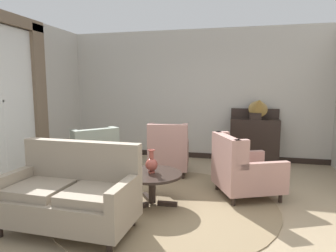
# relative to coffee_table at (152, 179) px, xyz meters

# --- Properties ---
(ground) EXTENTS (8.90, 8.90, 0.00)m
(ground) POSITION_rel_coffee_table_xyz_m (0.16, -0.19, -0.38)
(ground) COLOR #9E896B
(wall_back) EXTENTS (6.14, 0.08, 2.95)m
(wall_back) POSITION_rel_coffee_table_xyz_m (0.16, 2.99, 1.09)
(wall_back) COLOR #BCB7AD
(wall_back) RESTS_ON ground
(wall_left) EXTENTS (0.08, 4.45, 2.95)m
(wall_left) POSITION_rel_coffee_table_xyz_m (-2.83, 0.76, 1.09)
(wall_left) COLOR #BCB7AD
(wall_left) RESTS_ON ground
(baseboard_back) EXTENTS (5.98, 0.03, 0.12)m
(baseboard_back) POSITION_rel_coffee_table_xyz_m (0.16, 2.93, -0.32)
(baseboard_back) COLOR black
(baseboard_back) RESTS_ON ground
(area_rug) EXTENTS (3.18, 3.18, 0.01)m
(area_rug) POSITION_rel_coffee_table_xyz_m (0.16, 0.11, -0.38)
(area_rug) COLOR #847051
(area_rug) RESTS_ON ground
(window_with_curtains) EXTENTS (0.12, 2.14, 2.83)m
(window_with_curtains) POSITION_rel_coffee_table_xyz_m (-2.74, 0.39, 1.20)
(window_with_curtains) COLOR silver
(coffee_table) EXTENTS (0.84, 0.84, 0.47)m
(coffee_table) POSITION_rel_coffee_table_xyz_m (0.00, 0.00, 0.00)
(coffee_table) COLOR black
(coffee_table) RESTS_ON ground
(porcelain_vase) EXTENTS (0.17, 0.17, 0.33)m
(porcelain_vase) POSITION_rel_coffee_table_xyz_m (-0.01, 0.01, 0.22)
(porcelain_vase) COLOR brown
(porcelain_vase) RESTS_ON coffee_table
(settee) EXTENTS (1.56, 0.83, 1.01)m
(settee) POSITION_rel_coffee_table_xyz_m (-0.73, -0.88, 0.04)
(settee) COLOR gray
(settee) RESTS_ON ground
(armchair_back_corner) EXTENTS (0.83, 0.92, 1.00)m
(armchair_back_corner) POSITION_rel_coffee_table_xyz_m (-0.11, 1.49, 0.04)
(armchair_back_corner) COLOR tan
(armchair_back_corner) RESTS_ON ground
(armchair_far_left) EXTENTS (1.14, 1.11, 0.95)m
(armchair_far_left) POSITION_rel_coffee_table_xyz_m (1.24, 0.65, 0.02)
(armchair_far_left) COLOR tan
(armchair_far_left) RESTS_ON ground
(armchair_near_window) EXTENTS (1.17, 1.16, 0.97)m
(armchair_near_window) POSITION_rel_coffee_table_xyz_m (-1.35, 0.77, 0.03)
(armchair_near_window) COLOR gray
(armchair_near_window) RESTS_ON ground
(side_table) EXTENTS (0.53, 0.53, 0.72)m
(side_table) POSITION_rel_coffee_table_xyz_m (1.04, 1.03, 0.05)
(side_table) COLOR black
(side_table) RESTS_ON ground
(sideboard) EXTENTS (1.01, 0.35, 1.19)m
(sideboard) POSITION_rel_coffee_table_xyz_m (1.50, 2.69, 0.17)
(sideboard) COLOR black
(sideboard) RESTS_ON ground
(gramophone) EXTENTS (0.41, 0.53, 0.59)m
(gramophone) POSITION_rel_coffee_table_xyz_m (1.55, 2.60, 0.88)
(gramophone) COLOR black
(gramophone) RESTS_ON sideboard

